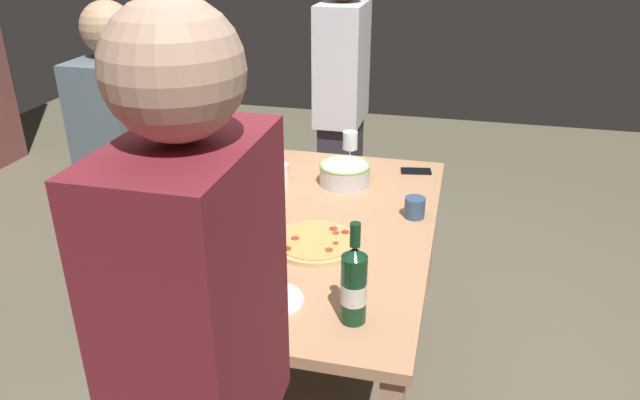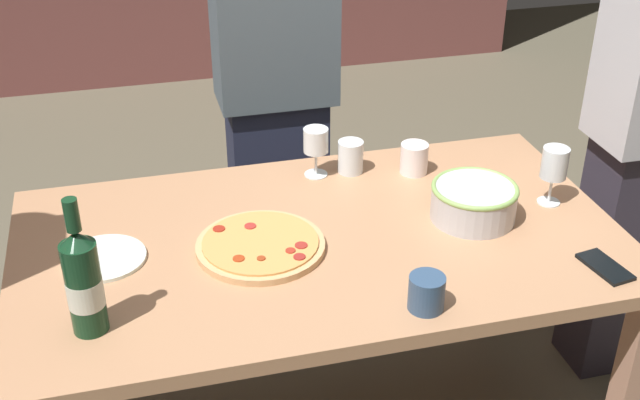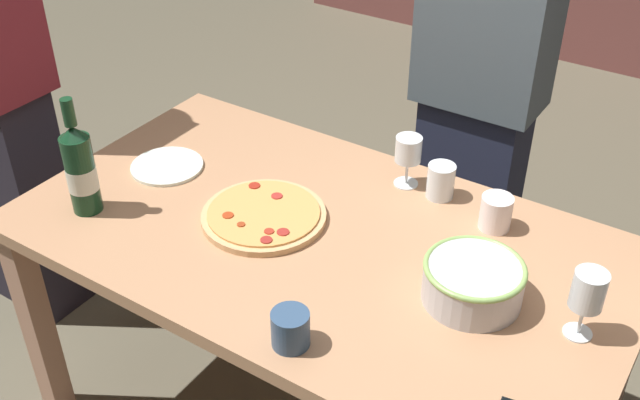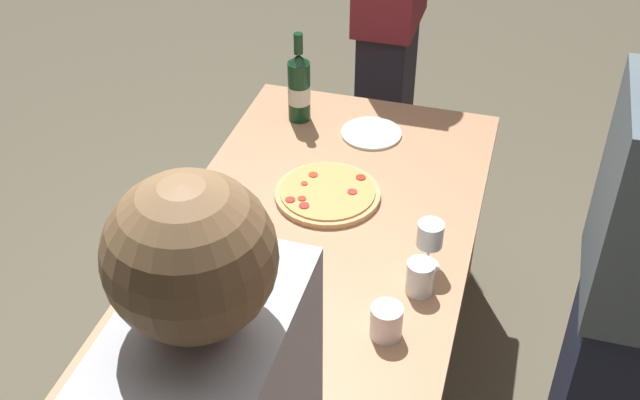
# 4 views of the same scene
# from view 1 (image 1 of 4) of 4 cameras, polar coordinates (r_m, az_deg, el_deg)

# --- Properties ---
(ground_plane) EXTENTS (8.00, 8.00, 0.00)m
(ground_plane) POSITION_cam_1_polar(r_m,az_deg,el_deg) (2.85, -0.00, -15.88)
(ground_plane) COLOR #625A47
(dining_table) EXTENTS (1.60, 0.90, 0.75)m
(dining_table) POSITION_cam_1_polar(r_m,az_deg,el_deg) (2.47, -0.00, -4.28)
(dining_table) COLOR tan
(dining_table) RESTS_ON ground
(pizza) EXTENTS (0.33, 0.33, 0.03)m
(pizza) POSITION_cam_1_polar(r_m,az_deg,el_deg) (2.27, -0.42, -4.01)
(pizza) COLOR #E0AA71
(pizza) RESTS_ON dining_table
(serving_bowl) EXTENTS (0.24, 0.24, 0.10)m
(serving_bowl) POSITION_cam_1_polar(r_m,az_deg,el_deg) (2.78, 2.35, 2.57)
(serving_bowl) COLOR silver
(serving_bowl) RESTS_ON dining_table
(wine_bottle) EXTENTS (0.08, 0.08, 0.33)m
(wine_bottle) POSITION_cam_1_polar(r_m,az_deg,el_deg) (1.81, 3.22, -7.95)
(wine_bottle) COLOR #143A20
(wine_bottle) RESTS_ON dining_table
(wine_glass_near_pizza) EXTENTS (0.07, 0.07, 0.17)m
(wine_glass_near_pizza) POSITION_cam_1_polar(r_m,az_deg,el_deg) (2.98, 2.86, 5.47)
(wine_glass_near_pizza) COLOR white
(wine_glass_near_pizza) RESTS_ON dining_table
(wine_glass_by_bottle) EXTENTS (0.07, 0.07, 0.15)m
(wine_glass_by_bottle) POSITION_cam_1_polar(r_m,az_deg,el_deg) (2.53, -7.01, 1.36)
(wine_glass_by_bottle) COLOR white
(wine_glass_by_bottle) RESTS_ON dining_table
(cup_amber) EXTENTS (0.08, 0.08, 0.09)m
(cup_amber) POSITION_cam_1_polar(r_m,az_deg,el_deg) (2.50, 8.94, -0.71)
(cup_amber) COLOR #334F71
(cup_amber) RESTS_ON dining_table
(cup_ceramic) EXTENTS (0.08, 0.08, 0.09)m
(cup_ceramic) POSITION_cam_1_polar(r_m,az_deg,el_deg) (2.79, -3.82, 2.47)
(cup_ceramic) COLOR white
(cup_ceramic) RESTS_ON dining_table
(cup_spare) EXTENTS (0.08, 0.08, 0.10)m
(cup_spare) POSITION_cam_1_polar(r_m,az_deg,el_deg) (2.64, -6.09, 1.14)
(cup_spare) COLOR white
(cup_spare) RESTS_ON dining_table
(side_plate) EXTENTS (0.21, 0.21, 0.01)m
(side_plate) POSITION_cam_1_polar(r_m,az_deg,el_deg) (1.97, -4.67, -9.42)
(side_plate) COLOR white
(side_plate) RESTS_ON dining_table
(cell_phone) EXTENTS (0.09, 0.15, 0.01)m
(cell_phone) POSITION_cam_1_polar(r_m,az_deg,el_deg) (2.96, 9.06, 2.72)
(cell_phone) COLOR black
(cell_phone) RESTS_ON dining_table
(person_guest_left) EXTENTS (0.41, 0.24, 1.58)m
(person_guest_left) POSITION_cam_1_polar(r_m,az_deg,el_deg) (2.77, -17.46, 1.20)
(person_guest_left) COLOR #20253C
(person_guest_left) RESTS_ON ground
(person_guest_right) EXTENTS (0.40, 0.24, 1.71)m
(person_guest_right) POSITION_cam_1_polar(r_m,az_deg,el_deg) (3.40, 2.03, 8.06)
(person_guest_right) COLOR #352E3B
(person_guest_right) RESTS_ON ground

